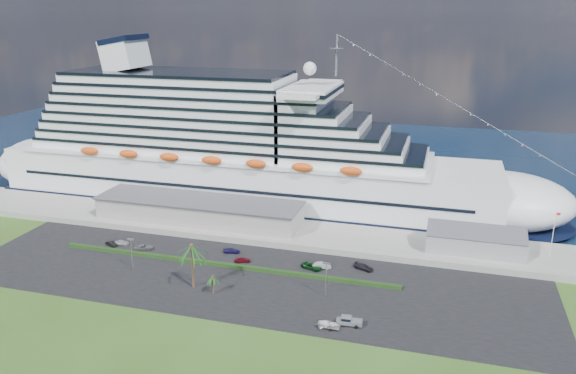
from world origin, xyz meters
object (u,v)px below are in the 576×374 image
(pickup_truck, at_px, (349,321))
(cruise_ship, at_px, (238,152))
(boat_trailer, at_px, (329,324))
(parked_car_3, at_px, (232,251))

(pickup_truck, bearing_deg, cruise_ship, 126.26)
(pickup_truck, xyz_separation_m, boat_trailer, (-3.53, -2.43, -0.02))
(cruise_ship, xyz_separation_m, boat_trailer, (45.03, -68.63, -15.58))
(parked_car_3, xyz_separation_m, boat_trailer, (32.07, -28.74, 0.37))
(parked_car_3, height_order, boat_trailer, boat_trailer)
(parked_car_3, relative_size, pickup_truck, 0.80)
(parked_car_3, bearing_deg, boat_trailer, -141.54)
(pickup_truck, bearing_deg, parked_car_3, 143.53)
(cruise_ship, relative_size, pickup_truck, 35.67)
(pickup_truck, relative_size, boat_trailer, 1.03)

